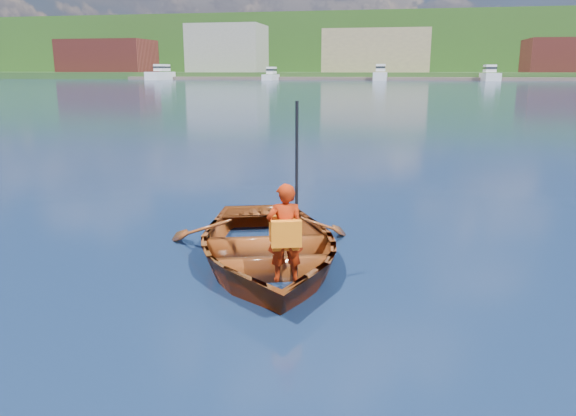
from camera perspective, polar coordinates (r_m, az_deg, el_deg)
ground at (r=6.85m, az=-10.41°, el=-7.53°), size 600.00×600.00×0.00m
rowboat at (r=7.33m, az=-2.23°, el=-3.85°), size 3.75×4.45×0.79m
child_paddler at (r=6.36m, az=-0.28°, el=-2.49°), size 0.48×0.42×2.04m
shoreline at (r=242.67m, az=10.94°, el=15.39°), size 400.00×140.00×22.00m
dock at (r=153.96m, az=12.51°, el=12.69°), size 160.05×6.95×0.80m
waterfront_buildings at (r=171.30m, az=8.01°, el=15.42°), size 202.00×16.00×14.00m
marina_yachts at (r=149.29m, az=13.17°, el=13.03°), size 143.75×12.87×4.42m
hillside_trees at (r=248.62m, az=17.99°, el=16.78°), size 262.05×84.92×26.10m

